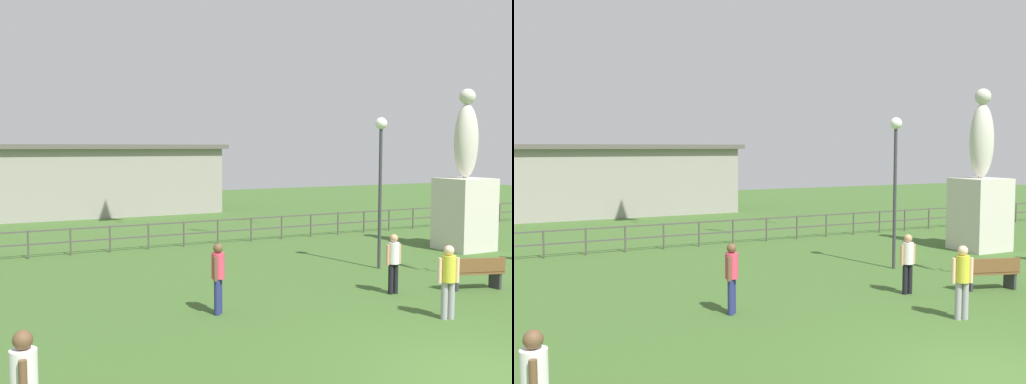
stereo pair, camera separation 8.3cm
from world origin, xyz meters
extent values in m
plane|color=#3D6028|center=(0.00, 0.00, 0.00)|extent=(80.00, 80.00, 0.00)
cube|color=beige|center=(8.65, 8.97, 1.30)|extent=(1.64, 1.64, 2.59)
ellipsoid|color=beige|center=(8.65, 8.97, 3.92)|extent=(0.90, 0.76, 2.65)
sphere|color=beige|center=(8.65, 8.97, 5.50)|extent=(0.56, 0.56, 0.56)
cylinder|color=#38383D|center=(3.81, 7.64, 2.13)|extent=(0.10, 0.10, 4.27)
sphere|color=white|center=(3.81, 7.64, 4.42)|extent=(0.36, 0.36, 0.36)
cube|color=brown|center=(4.39, 4.43, 0.45)|extent=(1.55, 0.81, 0.06)
cube|color=brown|center=(4.34, 4.26, 0.67)|extent=(1.45, 0.49, 0.36)
cube|color=#333338|center=(3.82, 4.60, 0.23)|extent=(0.08, 0.36, 0.45)
cube|color=#333338|center=(4.97, 4.26, 0.23)|extent=(0.08, 0.36, 0.45)
cylinder|color=navy|center=(-2.44, 5.30, 0.40)|extent=(0.14, 0.14, 0.80)
cylinder|color=navy|center=(-2.54, 5.18, 0.40)|extent=(0.14, 0.14, 0.80)
cylinder|color=#D83F59|center=(-2.49, 5.24, 1.09)|extent=(0.29, 0.29, 0.57)
sphere|color=brown|center=(-2.49, 5.24, 1.48)|extent=(0.22, 0.22, 0.22)
cylinder|color=brown|center=(-2.36, 5.38, 1.05)|extent=(0.09, 0.09, 0.54)
cylinder|color=brown|center=(-2.62, 5.09, 1.05)|extent=(0.09, 0.09, 0.54)
cylinder|color=#99999E|center=(1.74, 2.74, 0.41)|extent=(0.14, 0.14, 0.81)
cylinder|color=#99999E|center=(1.89, 2.69, 0.41)|extent=(0.14, 0.14, 0.81)
cylinder|color=gold|center=(1.81, 2.71, 1.10)|extent=(0.30, 0.30, 0.58)
sphere|color=beige|center=(1.81, 2.71, 1.50)|extent=(0.22, 0.22, 0.22)
cylinder|color=beige|center=(1.63, 2.78, 1.07)|extent=(0.09, 0.09, 0.55)
cylinder|color=beige|center=(2.00, 2.65, 1.07)|extent=(0.09, 0.09, 0.55)
cylinder|color=black|center=(2.25, 4.98, 0.38)|extent=(0.13, 0.13, 0.77)
cylinder|color=black|center=(2.10, 4.97, 0.38)|extent=(0.13, 0.13, 0.77)
cylinder|color=white|center=(2.18, 4.98, 1.04)|extent=(0.28, 0.28, 0.54)
sphere|color=tan|center=(2.18, 4.98, 1.42)|extent=(0.21, 0.21, 0.21)
cylinder|color=tan|center=(2.37, 4.98, 1.01)|extent=(0.08, 0.08, 0.52)
cylinder|color=tan|center=(1.99, 4.97, 1.01)|extent=(0.08, 0.08, 0.52)
cylinder|color=white|center=(-6.88, 0.31, 1.14)|extent=(0.31, 0.31, 0.59)
sphere|color=brown|center=(-6.88, 0.31, 1.54)|extent=(0.23, 0.23, 0.23)
cylinder|color=brown|center=(-6.86, 0.51, 1.10)|extent=(0.09, 0.09, 0.56)
cylinder|color=#4C4742|center=(-5.69, 14.00, 0.47)|extent=(0.06, 0.06, 0.95)
cylinder|color=#4C4742|center=(-4.33, 14.00, 0.47)|extent=(0.06, 0.06, 0.95)
cylinder|color=#4C4742|center=(-2.99, 14.00, 0.47)|extent=(0.06, 0.06, 0.95)
cylinder|color=#4C4742|center=(-1.61, 14.00, 0.47)|extent=(0.06, 0.06, 0.95)
cylinder|color=#4C4742|center=(-0.26, 14.00, 0.47)|extent=(0.06, 0.06, 0.95)
cylinder|color=#4C4742|center=(1.10, 14.00, 0.47)|extent=(0.06, 0.06, 0.95)
cylinder|color=#4C4742|center=(2.52, 14.00, 0.47)|extent=(0.06, 0.06, 0.95)
cylinder|color=#4C4742|center=(3.88, 14.00, 0.47)|extent=(0.06, 0.06, 0.95)
cylinder|color=#4C4742|center=(5.26, 14.00, 0.47)|extent=(0.06, 0.06, 0.95)
cylinder|color=#4C4742|center=(6.60, 14.00, 0.47)|extent=(0.06, 0.06, 0.95)
cylinder|color=#4C4742|center=(7.95, 14.00, 0.47)|extent=(0.06, 0.06, 0.95)
cylinder|color=#4C4742|center=(9.31, 14.00, 0.47)|extent=(0.06, 0.06, 0.95)
cylinder|color=#4C4742|center=(10.67, 14.00, 0.47)|extent=(0.06, 0.06, 0.95)
cylinder|color=#4C4742|center=(12.04, 14.00, 0.47)|extent=(0.06, 0.06, 0.95)
cylinder|color=#4C4742|center=(13.43, 14.00, 0.47)|extent=(0.06, 0.06, 0.95)
cylinder|color=#4C4742|center=(14.78, 14.00, 0.47)|extent=(0.06, 0.06, 0.95)
cylinder|color=#4C4742|center=(16.18, 14.00, 0.47)|extent=(0.06, 0.06, 0.95)
cube|color=#4C4742|center=(0.00, 14.00, 0.91)|extent=(36.00, 0.05, 0.05)
cube|color=#4C4742|center=(0.00, 14.00, 0.47)|extent=(36.00, 0.05, 0.05)
cube|color=gray|center=(-1.41, 26.00, 1.80)|extent=(13.77, 4.06, 3.61)
cube|color=#59544C|center=(-1.41, 26.00, 3.73)|extent=(14.37, 4.66, 0.24)
camera|label=1|loc=(-7.35, -6.62, 3.70)|focal=41.18mm
camera|label=2|loc=(-7.28, -6.65, 3.70)|focal=41.18mm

